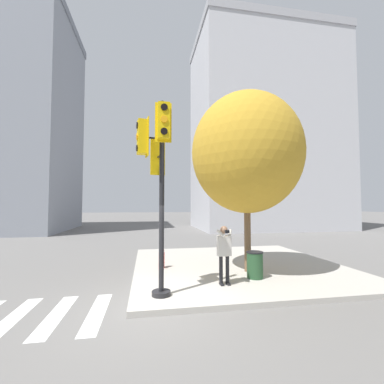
# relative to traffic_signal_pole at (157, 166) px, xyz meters

# --- Properties ---
(ground_plane) EXTENTS (160.00, 160.00, 0.00)m
(ground_plane) POSITION_rel_traffic_signal_pole_xyz_m (-0.18, -0.38, -3.55)
(ground_plane) COLOR slate
(sidewalk_corner) EXTENTS (8.00, 8.00, 0.15)m
(sidewalk_corner) POSITION_rel_traffic_signal_pole_xyz_m (3.32, 3.12, -3.48)
(sidewalk_corner) COLOR #ADA89E
(sidewalk_corner) RESTS_ON ground_plane
(traffic_signal_pole) EXTENTS (0.93, 1.37, 5.19)m
(traffic_signal_pole) POSITION_rel_traffic_signal_pole_xyz_m (0.00, 0.00, 0.00)
(traffic_signal_pole) COLOR black
(traffic_signal_pole) RESTS_ON sidewalk_corner
(person_photographer) EXTENTS (0.50, 0.53, 1.73)m
(person_photographer) POSITION_rel_traffic_signal_pole_xyz_m (2.05, 0.63, -2.35)
(person_photographer) COLOR black
(person_photographer) RESTS_ON sidewalk_corner
(street_tree) EXTENTS (4.00, 4.00, 6.47)m
(street_tree) POSITION_rel_traffic_signal_pole_xyz_m (3.32, 1.94, 0.86)
(street_tree) COLOR brown
(street_tree) RESTS_ON sidewalk_corner
(fire_hydrant) EXTENTS (0.22, 0.28, 0.75)m
(fire_hydrant) POSITION_rel_traffic_signal_pole_xyz_m (0.32, 2.97, -3.03)
(fire_hydrant) COLOR red
(fire_hydrant) RESTS_ON sidewalk_corner
(trash_bin) EXTENTS (0.54, 0.54, 0.85)m
(trash_bin) POSITION_rel_traffic_signal_pole_xyz_m (3.22, 1.09, -2.98)
(trash_bin) COLOR #234728
(trash_bin) RESTS_ON sidewalk_corner
(building_left) EXTENTS (12.54, 10.99, 21.30)m
(building_left) POSITION_rel_traffic_signal_pole_xyz_m (-14.05, 20.44, 7.11)
(building_left) COLOR gray
(building_left) RESTS_ON ground_plane
(building_right) EXTENTS (15.12, 9.75, 20.96)m
(building_right) POSITION_rel_traffic_signal_pole_xyz_m (12.50, 19.24, 6.94)
(building_right) COLOR #BCBCC1
(building_right) RESTS_ON ground_plane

